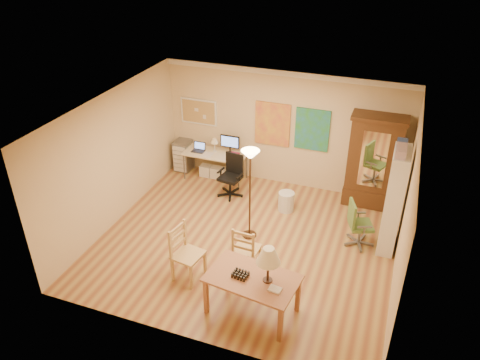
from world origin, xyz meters
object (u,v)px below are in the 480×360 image
(computer_desk, at_px, (217,163))
(bookshelf, at_px, (393,201))
(office_chair_green, at_px, (358,233))
(armoire, at_px, (373,167))
(office_chair_black, at_px, (231,185))
(dining_table, at_px, (258,272))

(computer_desk, relative_size, bookshelf, 0.73)
(office_chair_green, height_order, armoire, armoire)
(computer_desk, height_order, bookshelf, bookshelf)
(computer_desk, distance_m, bookshelf, 4.28)
(office_chair_black, xyz_separation_m, armoire, (2.94, 0.69, 0.64))
(computer_desk, distance_m, armoire, 3.56)
(office_chair_green, xyz_separation_m, bookshelf, (0.53, 0.16, 0.74))
(dining_table, relative_size, computer_desk, 1.01)
(armoire, bearing_deg, computer_desk, -178.61)
(dining_table, distance_m, bookshelf, 3.07)
(computer_desk, bearing_deg, office_chair_green, -22.65)
(computer_desk, relative_size, armoire, 0.72)
(office_chair_black, bearing_deg, office_chair_green, -16.39)
(dining_table, height_order, bookshelf, bookshelf)
(computer_desk, distance_m, office_chair_green, 3.80)
(office_chair_black, bearing_deg, bookshelf, -11.46)
(bookshelf, bearing_deg, armoire, 110.18)
(dining_table, distance_m, computer_desk, 4.44)
(dining_table, distance_m, office_chair_black, 3.65)
(computer_desk, xyz_separation_m, office_chair_green, (3.51, -1.46, -0.16))
(office_chair_black, relative_size, armoire, 0.47)
(armoire, bearing_deg, dining_table, -107.97)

